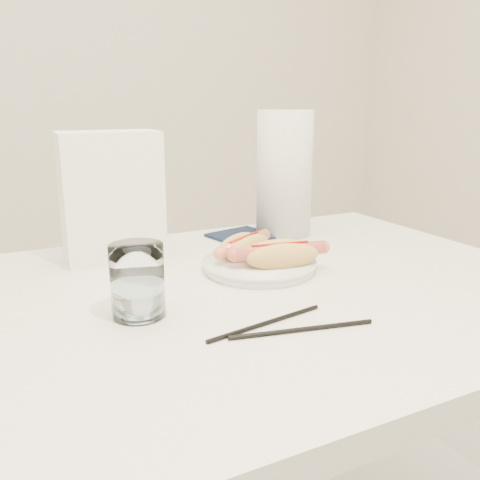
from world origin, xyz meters
name	(u,v)px	position (x,y,z in m)	size (l,w,h in m)	color
table	(222,324)	(0.00, 0.00, 0.69)	(1.20, 0.80, 0.75)	white
plate	(259,266)	(0.11, 0.06, 0.76)	(0.20, 0.20, 0.02)	white
hotdog_left	(243,247)	(0.10, 0.11, 0.79)	(0.15, 0.12, 0.04)	tan
hotdog_right	(280,255)	(0.13, 0.03, 0.79)	(0.17, 0.09, 0.05)	#E5B059
water_glass	(138,281)	(-0.15, -0.04, 0.80)	(0.08, 0.08, 0.11)	silver
chopstick_near	(266,323)	(0.00, -0.15, 0.75)	(0.01, 0.01, 0.20)	black
chopstick_far	(302,329)	(0.03, -0.19, 0.75)	(0.01, 0.01, 0.21)	black
napkin_box	(112,197)	(-0.11, 0.27, 0.87)	(0.19, 0.10, 0.25)	white
navy_napkin	(243,236)	(0.19, 0.29, 0.75)	(0.13, 0.13, 0.01)	#101932
paper_towel_roll	(284,174)	(0.29, 0.28, 0.89)	(0.13, 0.13, 0.29)	silver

